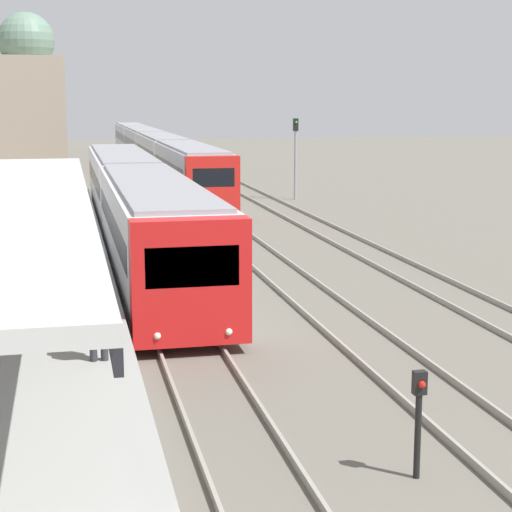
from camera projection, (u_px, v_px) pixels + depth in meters
person_on_platform at (98, 309)px, 15.49m from camera, size 0.40×0.40×1.66m
train_near at (135, 200)px, 33.53m from camera, size 2.68×30.87×3.22m
train_far at (153, 150)px, 67.91m from camera, size 2.59×57.44×3.17m
signal_post_near at (419, 412)px, 12.82m from camera, size 0.20×0.21×1.70m
signal_mast_far at (295, 148)px, 48.62m from camera, size 0.28×0.29×4.62m
distant_domed_building at (29, 101)px, 63.11m from camera, size 5.33×5.33×11.95m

